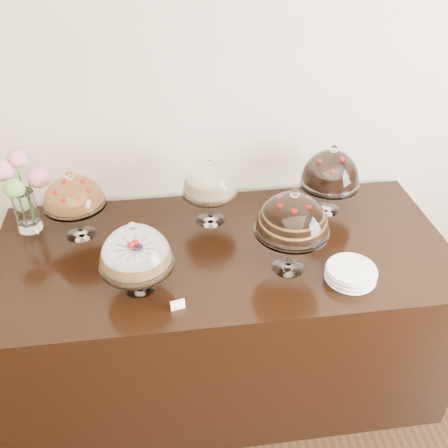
{
  "coord_description": "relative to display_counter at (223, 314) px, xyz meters",
  "views": [
    {
      "loc": [
        -0.19,
        0.58,
        2.39
      ],
      "look_at": [
        0.05,
        2.4,
        1.08
      ],
      "focal_mm": 40.0,
      "sensor_mm": 36.0,
      "label": 1
    }
  ],
  "objects": [
    {
      "name": "wall_back",
      "position": [
        -0.05,
        0.55,
        1.05
      ],
      "size": [
        5.0,
        0.04,
        3.0
      ],
      "primitive_type": "cube",
      "color": "beige",
      "rests_on": "ground"
    },
    {
      "name": "display_counter",
      "position": [
        0.0,
        0.0,
        0.0
      ],
      "size": [
        2.2,
        1.0,
        0.9
      ],
      "primitive_type": "cube",
      "color": "black",
      "rests_on": "ground"
    },
    {
      "name": "cake_stand_sugar_sponge",
      "position": [
        -0.39,
        -0.22,
        0.65
      ],
      "size": [
        0.32,
        0.32,
        0.34
      ],
      "color": "white",
      "rests_on": "display_counter"
    },
    {
      "name": "cake_stand_choco_layer",
      "position": [
        0.28,
        -0.18,
        0.73
      ],
      "size": [
        0.33,
        0.33,
        0.42
      ],
      "color": "white",
      "rests_on": "display_counter"
    },
    {
      "name": "cake_stand_cheesecake",
      "position": [
        -0.03,
        0.25,
        0.69
      ],
      "size": [
        0.28,
        0.28,
        0.38
      ],
      "color": "white",
      "rests_on": "display_counter"
    },
    {
      "name": "cake_stand_dark_choco",
      "position": [
        0.59,
        0.27,
        0.68
      ],
      "size": [
        0.31,
        0.31,
        0.38
      ],
      "color": "white",
      "rests_on": "display_counter"
    },
    {
      "name": "cake_stand_fruit_tart",
      "position": [
        -0.69,
        0.21,
        0.68
      ],
      "size": [
        0.3,
        0.3,
        0.36
      ],
      "color": "white",
      "rests_on": "display_counter"
    },
    {
      "name": "flower_vase",
      "position": [
        -0.94,
        0.3,
        0.68
      ],
      "size": [
        0.27,
        0.24,
        0.41
      ],
      "color": "white",
      "rests_on": "display_counter"
    },
    {
      "name": "plate_stack",
      "position": [
        0.53,
        -0.29,
        0.48
      ],
      "size": [
        0.22,
        0.22,
        0.06
      ],
      "color": "white",
      "rests_on": "display_counter"
    },
    {
      "name": "price_card_left",
      "position": [
        -0.24,
        -0.38,
        0.47
      ],
      "size": [
        0.06,
        0.03,
        0.04
      ],
      "primitive_type": "cube",
      "rotation": [
        -0.21,
        0.0,
        0.22
      ],
      "color": "white",
      "rests_on": "display_counter"
    }
  ]
}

